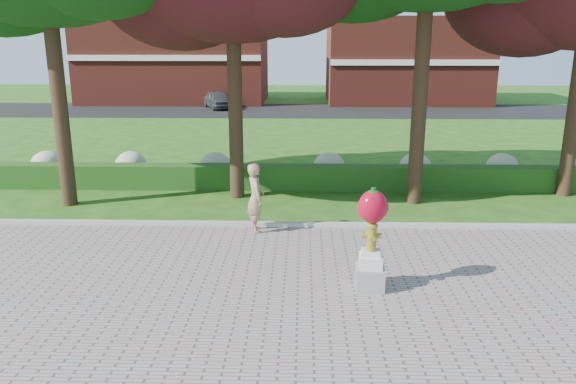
% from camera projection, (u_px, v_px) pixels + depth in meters
% --- Properties ---
extents(ground, '(100.00, 100.00, 0.00)m').
position_uv_depth(ground, '(298.00, 273.00, 12.08)').
color(ground, '#214A12').
rests_on(ground, ground).
extents(walkway, '(40.00, 14.00, 0.04)m').
position_uv_depth(walkway, '(296.00, 382.00, 8.22)').
color(walkway, gray).
rests_on(walkway, ground).
extents(curb, '(40.00, 0.18, 0.15)m').
position_uv_depth(curb, '(299.00, 225.00, 14.95)').
color(curb, '#ADADA5').
rests_on(curb, ground).
extents(lawn_hedge, '(24.00, 0.70, 0.80)m').
position_uv_depth(lawn_hedge, '(300.00, 177.00, 18.72)').
color(lawn_hedge, '#174714').
rests_on(lawn_hedge, ground).
extents(hydrangea_row, '(20.10, 1.10, 0.99)m').
position_uv_depth(hydrangea_row, '(317.00, 166.00, 19.63)').
color(hydrangea_row, '#BCC294').
rests_on(hydrangea_row, ground).
extents(street, '(50.00, 8.00, 0.02)m').
position_uv_depth(street, '(302.00, 110.00, 39.06)').
color(street, black).
rests_on(street, ground).
extents(building_left, '(14.00, 8.00, 7.00)m').
position_uv_depth(building_left, '(176.00, 56.00, 44.19)').
color(building_left, maroon).
rests_on(building_left, ground).
extents(building_right, '(12.00, 8.00, 6.40)m').
position_uv_depth(building_right, '(405.00, 60.00, 43.79)').
color(building_right, maroon).
rests_on(building_right, ground).
extents(hydrant_sculpture, '(0.61, 0.60, 2.09)m').
position_uv_depth(hydrant_sculpture, '(372.00, 236.00, 10.99)').
color(hydrant_sculpture, gray).
rests_on(hydrant_sculpture, walkway).
extents(woman, '(0.61, 0.76, 1.80)m').
position_uv_depth(woman, '(255.00, 198.00, 14.37)').
color(woman, tan).
rests_on(woman, walkway).
extents(parked_car, '(2.86, 4.05, 1.28)m').
position_uv_depth(parked_car, '(218.00, 99.00, 40.04)').
color(parked_car, '#43474B').
rests_on(parked_car, street).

